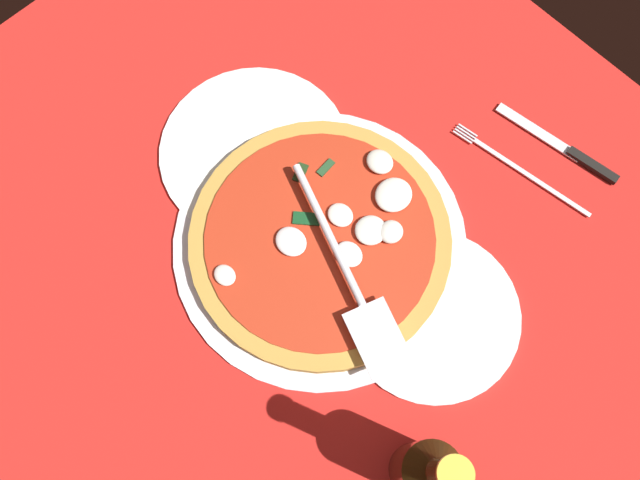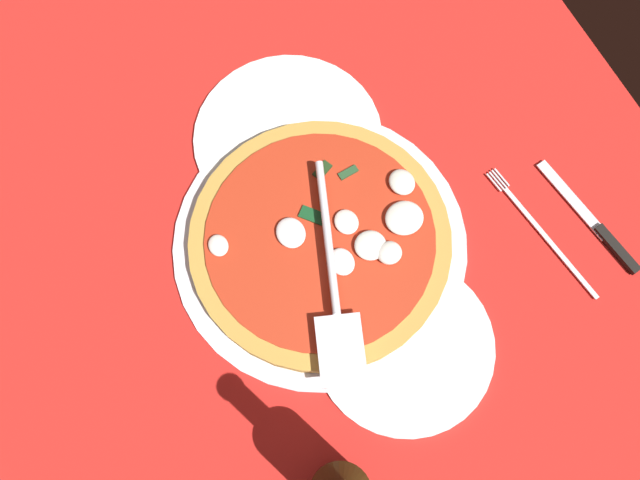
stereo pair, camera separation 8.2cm
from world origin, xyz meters
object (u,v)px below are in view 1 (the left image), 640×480
object	(u,v)px
dinner_plate_left	(255,151)
pizza_server	(348,274)
pizza	(322,239)
beer_bottle	(427,471)
place_setting_far	(544,161)
dinner_plate_right	(431,315)

from	to	relation	value
dinner_plate_left	pizza_server	world-z (taller)	pizza_server
dinner_plate_left	pizza	bearing A→B (deg)	-8.82
pizza	pizza_server	size ratio (longest dim) A/B	1.21
pizza	beer_bottle	distance (cm)	30.24
pizza	place_setting_far	distance (cm)	31.74
dinner_plate_right	pizza_server	size ratio (longest dim) A/B	0.80
pizza_server	pizza	bearing A→B (deg)	-174.52
pizza_server	place_setting_far	distance (cm)	31.69
dinner_plate_right	beer_bottle	distance (cm)	20.27
dinner_plate_right	place_setting_far	bearing A→B (deg)	98.44
pizza_server	beer_bottle	xyz separation A→B (cm)	(21.14, -9.72, 4.66)
pizza	place_setting_far	xyz separation A→B (cm)	(12.13, 29.28, -1.64)
dinner_plate_right	place_setting_far	xyz separation A→B (cm)	(-3.86, 26.03, -0.16)
pizza	beer_bottle	xyz separation A→B (cm)	(27.10, -11.22, 7.35)
pizza	pizza_server	distance (cm)	6.71
dinner_plate_left	place_setting_far	world-z (taller)	place_setting_far
beer_bottle	pizza	bearing A→B (deg)	157.51
dinner_plate_left	beer_bottle	size ratio (longest dim) A/B	1.05
dinner_plate_left	pizza	size ratio (longest dim) A/B	0.77
pizza_server	dinner_plate_left	bearing A→B (deg)	-170.70
dinner_plate_right	beer_bottle	size ratio (longest dim) A/B	0.91
dinner_plate_left	beer_bottle	world-z (taller)	beer_bottle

